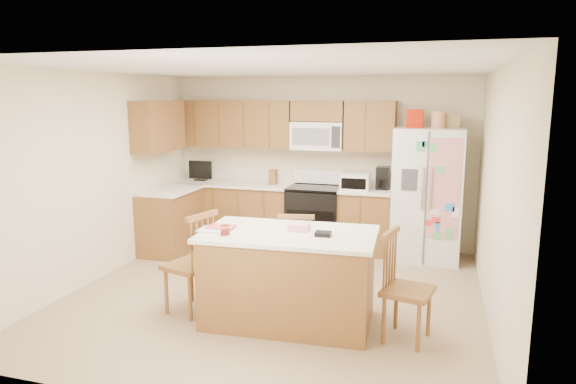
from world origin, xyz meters
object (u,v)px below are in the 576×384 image
(windsor_chair_left, at_px, (192,265))
(windsor_chair_back, at_px, (297,257))
(windsor_chair_right, at_px, (405,289))
(refrigerator, at_px, (427,193))
(island, at_px, (289,277))
(stove, at_px, (315,216))

(windsor_chair_left, height_order, windsor_chair_back, windsor_chair_left)
(windsor_chair_back, distance_m, windsor_chair_right, 1.42)
(refrigerator, bearing_deg, windsor_chair_back, -125.95)
(windsor_chair_right, bearing_deg, island, 176.41)
(refrigerator, xyz_separation_m, windsor_chair_left, (-2.24, -2.55, -0.42))
(windsor_chair_back, height_order, windsor_chair_right, windsor_chair_right)
(windsor_chair_right, bearing_deg, windsor_chair_back, 149.30)
(island, xyz_separation_m, windsor_chair_right, (1.12, -0.07, 0.02))
(refrigerator, xyz_separation_m, windsor_chair_back, (-1.33, -1.83, -0.46))
(stove, xyz_separation_m, windsor_chair_back, (0.24, -1.89, -0.02))
(refrigerator, height_order, windsor_chair_back, refrigerator)
(island, distance_m, windsor_chair_left, 1.02)
(island, height_order, windsor_chair_back, island)
(windsor_chair_left, xyz_separation_m, windsor_chair_back, (0.92, 0.71, -0.05))
(refrigerator, relative_size, windsor_chair_left, 1.91)
(island, xyz_separation_m, windsor_chair_left, (-1.02, -0.06, 0.04))
(windsor_chair_back, bearing_deg, island, -81.11)
(island, bearing_deg, windsor_chair_left, -176.74)
(windsor_chair_back, bearing_deg, windsor_chair_right, -30.70)
(stove, relative_size, windsor_chair_back, 1.16)
(stove, xyz_separation_m, windsor_chair_right, (1.47, -2.62, 0.01))
(island, relative_size, windsor_chair_left, 1.63)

